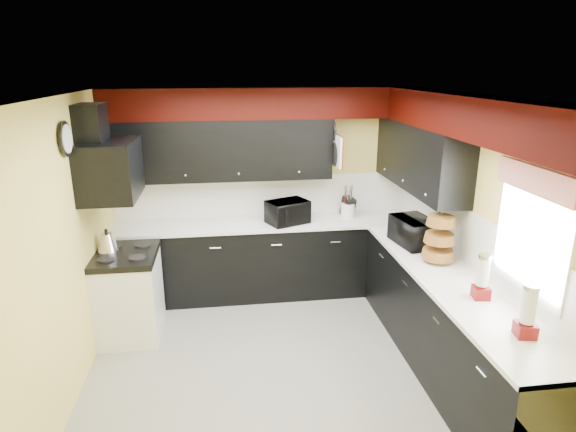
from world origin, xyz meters
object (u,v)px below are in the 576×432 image
Objects in this scene: kettle at (107,242)px; microwave at (414,231)px; toaster_oven at (288,212)px; utensil_crock at (348,210)px; knife_block at (348,207)px.

microwave is at bearing -5.59° from kettle.
microwave is at bearing -60.10° from toaster_oven.
kettle is (-3.15, 0.31, -0.07)m from microwave.
utensil_crock is 0.87× the size of kettle.
microwave is 2.06× the size of knife_block.
utensil_crock reaches higher than kettle.
toaster_oven reaches higher than kettle.
kettle is at bearing -165.47° from utensil_crock.
utensil_crock is (-0.45, 1.01, -0.05)m from microwave.
toaster_oven is 0.78m from knife_block.
toaster_oven is at bearing 44.40° from microwave.
utensil_crock is at bearing 14.53° from kettle.
knife_block reaches higher than kettle.
kettle is at bearing 176.33° from knife_block.
utensil_crock is at bearing -15.00° from toaster_oven.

